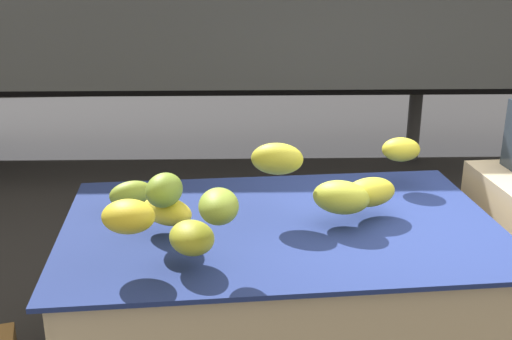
# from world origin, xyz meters

# --- Properties ---
(curb_strip) EXTENTS (80.00, 0.80, 0.16)m
(curb_strip) POSITION_xyz_m (0.00, 9.25, 0.08)
(curb_strip) COLOR gray
(curb_strip) RESTS_ON ground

